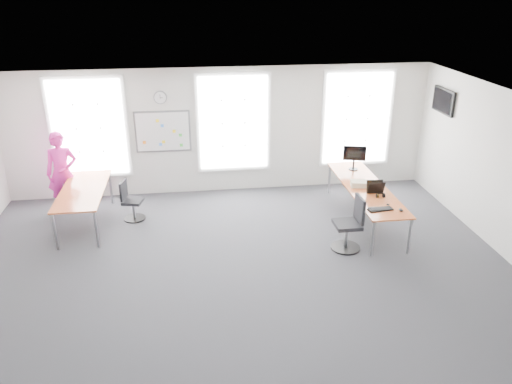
{
  "coord_description": "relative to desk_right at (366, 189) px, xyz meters",
  "views": [
    {
      "loc": [
        -0.69,
        -7.4,
        4.83
      ],
      "look_at": [
        0.46,
        1.2,
        1.1
      ],
      "focal_mm": 35.0,
      "sensor_mm": 36.0,
      "label": 1
    }
  ],
  "objects": [
    {
      "name": "floor",
      "position": [
        -2.91,
        -1.93,
        -0.71
      ],
      "size": [
        10.0,
        10.0,
        0.0
      ],
      "primitive_type": "plane",
      "color": "#27272C",
      "rests_on": "ground"
    },
    {
      "name": "ceiling",
      "position": [
        -2.91,
        -1.93,
        2.29
      ],
      "size": [
        10.0,
        10.0,
        0.0
      ],
      "primitive_type": "plane",
      "rotation": [
        3.14,
        0.0,
        0.0
      ],
      "color": "silver",
      "rests_on": "ground"
    },
    {
      "name": "wall_back",
      "position": [
        -2.91,
        2.07,
        0.79
      ],
      "size": [
        10.0,
        0.0,
        10.0
      ],
      "primitive_type": "plane",
      "rotation": [
        1.57,
        0.0,
        0.0
      ],
      "color": "silver",
      "rests_on": "ground"
    },
    {
      "name": "wall_front",
      "position": [
        -2.91,
        -5.93,
        0.79
      ],
      "size": [
        10.0,
        0.0,
        10.0
      ],
      "primitive_type": "plane",
      "rotation": [
        -1.57,
        0.0,
        0.0
      ],
      "color": "silver",
      "rests_on": "ground"
    },
    {
      "name": "window_left",
      "position": [
        -5.91,
        2.04,
        0.99
      ],
      "size": [
        1.6,
        0.06,
        2.2
      ],
      "primitive_type": "cube",
      "color": "white",
      "rests_on": "wall_back"
    },
    {
      "name": "window_mid",
      "position": [
        -2.61,
        2.04,
        0.99
      ],
      "size": [
        1.6,
        0.06,
        2.2
      ],
      "primitive_type": "cube",
      "color": "white",
      "rests_on": "wall_back"
    },
    {
      "name": "window_right",
      "position": [
        0.39,
        2.04,
        0.99
      ],
      "size": [
        1.6,
        0.06,
        2.2
      ],
      "primitive_type": "cube",
      "color": "white",
      "rests_on": "wall_back"
    },
    {
      "name": "desk_right",
      "position": [
        0.0,
        0.0,
        0.0
      ],
      "size": [
        0.84,
        3.14,
        0.76
      ],
      "color": "#C26537",
      "rests_on": "ground"
    },
    {
      "name": "desk_left",
      "position": [
        -5.9,
        0.57,
        0.02
      ],
      "size": [
        0.88,
        2.21,
        0.81
      ],
      "color": "#C26537",
      "rests_on": "ground"
    },
    {
      "name": "chair_right",
      "position": [
        -0.69,
        -1.17,
        -0.24
      ],
      "size": [
        0.57,
        0.57,
        1.07
      ],
      "rotation": [
        0.0,
        0.0,
        -1.56
      ],
      "color": "black",
      "rests_on": "ground"
    },
    {
      "name": "chair_left",
      "position": [
        -4.98,
        0.71,
        -0.33
      ],
      "size": [
        0.48,
        0.47,
        0.88
      ],
      "rotation": [
        0.0,
        0.0,
        1.34
      ],
      "color": "black",
      "rests_on": "ground"
    },
    {
      "name": "person",
      "position": [
        -6.45,
        1.33,
        0.2
      ],
      "size": [
        0.72,
        0.53,
        1.83
      ],
      "primitive_type": "imported",
      "rotation": [
        0.0,
        0.0,
        0.14
      ],
      "color": "#E829A1",
      "rests_on": "ground"
    },
    {
      "name": "whiteboard",
      "position": [
        -4.26,
        2.04,
        0.84
      ],
      "size": [
        1.2,
        0.03,
        0.9
      ],
      "primitive_type": "cube",
      "color": "white",
      "rests_on": "wall_back"
    },
    {
      "name": "wall_clock",
      "position": [
        -4.26,
        2.04,
        1.64
      ],
      "size": [
        0.3,
        0.04,
        0.3
      ],
      "primitive_type": "cylinder",
      "rotation": [
        1.57,
        0.0,
        0.0
      ],
      "color": "gray",
      "rests_on": "wall_back"
    },
    {
      "name": "tv",
      "position": [
        2.04,
        1.07,
        1.59
      ],
      "size": [
        0.06,
        0.9,
        0.55
      ],
      "primitive_type": "cube",
      "color": "black",
      "rests_on": "wall_right"
    },
    {
      "name": "keyboard",
      "position": [
        -0.11,
        -1.13,
        0.06
      ],
      "size": [
        0.5,
        0.23,
        0.02
      ],
      "primitive_type": "cube",
      "rotation": [
        0.0,
        0.0,
        0.13
      ],
      "color": "black",
      "rests_on": "desk_right"
    },
    {
      "name": "mouse",
      "position": [
        0.26,
        -1.23,
        0.07
      ],
      "size": [
        0.11,
        0.14,
        0.05
      ],
      "primitive_type": "ellipsoid",
      "rotation": [
        0.0,
        0.0,
        0.31
      ],
      "color": "black",
      "rests_on": "desk_right"
    },
    {
      "name": "lens_cap",
      "position": [
        0.12,
        -0.92,
        0.05
      ],
      "size": [
        0.06,
        0.06,
        0.01
      ],
      "primitive_type": "cylinder",
      "rotation": [
        0.0,
        0.0,
        -0.01
      ],
      "color": "black",
      "rests_on": "desk_right"
    },
    {
      "name": "headphones",
      "position": [
        0.09,
        -0.57,
        0.1
      ],
      "size": [
        0.17,
        0.09,
        0.1
      ],
      "rotation": [
        0.0,
        0.0,
        -0.08
      ],
      "color": "black",
      "rests_on": "desk_right"
    },
    {
      "name": "laptop_sleeve",
      "position": [
        0.07,
        -0.35,
        0.19
      ],
      "size": [
        0.34,
        0.2,
        0.28
      ],
      "rotation": [
        0.0,
        0.0,
        -0.06
      ],
      "color": "black",
      "rests_on": "desk_right"
    },
    {
      "name": "paper_stack",
      "position": [
        -0.14,
        0.06,
        0.11
      ],
      "size": [
        0.37,
        0.3,
        0.11
      ],
      "primitive_type": "cube",
      "rotation": [
        0.0,
        0.0,
        -0.17
      ],
      "color": "beige",
      "rests_on": "desk_right"
    },
    {
      "name": "monitor",
      "position": [
        0.06,
        1.04,
        0.39
      ],
      "size": [
        0.51,
        0.21,
        0.57
      ],
      "rotation": [
        0.0,
        0.0,
        -0.27
      ],
      "color": "black",
      "rests_on": "desk_right"
    }
  ]
}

